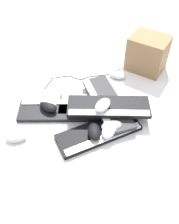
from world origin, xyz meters
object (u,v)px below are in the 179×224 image
keyboard_2 (98,106)px  mouse_2 (48,106)px  keyboard_0 (58,110)px  mouse_3 (117,75)px  cardboard_box (147,53)px  keyboard_1 (99,133)px  mouse_6 (94,132)px  mouse_7 (48,103)px  keyboard_3 (107,103)px  keyboard_4 (109,107)px  mouse_4 (103,105)px  mouse_0 (112,126)px  mouse_1 (109,130)px  mouse_5 (16,137)px

keyboard_2 → mouse_2: 0.28m
keyboard_0 → mouse_3: mouse_3 is taller
cardboard_box → keyboard_1: bearing=57.5°
keyboard_1 → mouse_6: mouse_6 is taller
mouse_7 → cardboard_box: size_ratio=0.47×
keyboard_3 → mouse_6: bearing=68.2°
keyboard_1 → keyboard_0: bearing=-37.6°
keyboard_2 → cardboard_box: 0.50m
keyboard_2 → keyboard_4: (-0.05, 0.07, 0.06)m
keyboard_4 → mouse_7: size_ratio=4.08×
keyboard_0 → keyboard_4: size_ratio=0.99×
mouse_2 → mouse_4: 0.31m
mouse_7 → keyboard_3: bearing=36.1°
mouse_3 → mouse_0: bearing=103.4°
mouse_1 → keyboard_3: bearing=-155.0°
keyboard_2 → cardboard_box: bearing=-134.1°
mouse_5 → cardboard_box: bearing=-144.4°
keyboard_2 → mouse_5: mouse_5 is taller
mouse_0 → mouse_7: same height
mouse_4 → cardboard_box: size_ratio=0.47×
mouse_6 → keyboard_0: bearing=-137.1°
keyboard_0 → mouse_3: size_ratio=4.05×
keyboard_3 → mouse_3: (-0.10, -0.27, -0.02)m
cardboard_box → mouse_2: bearing=31.6°
mouse_4 → mouse_6: 0.15m
mouse_7 → keyboard_2: bearing=37.8°
keyboard_0 → cardboard_box: (-0.57, -0.38, 0.10)m
keyboard_3 → keyboard_4: keyboard_4 is taller
mouse_0 → mouse_1: bearing=46.1°
mouse_2 → mouse_5: mouse_2 is taller
mouse_7 → mouse_6: bearing=-3.5°
keyboard_1 → keyboard_2: (-0.01, -0.19, 0.00)m
mouse_4 → keyboard_0: bearing=110.2°
mouse_7 → mouse_4: bearing=20.8°
mouse_1 → mouse_2: 0.37m
mouse_0 → cardboard_box: 0.61m
mouse_3 → cardboard_box: cardboard_box is taller
keyboard_2 → keyboard_4: keyboard_4 is taller
keyboard_3 → mouse_2: bearing=3.0°
mouse_0 → mouse_3: 0.45m
keyboard_4 → mouse_5: 0.51m
mouse_3 → keyboard_0: bearing=62.5°
keyboard_1 → mouse_7: bearing=-35.3°
mouse_1 → cardboard_box: bearing=179.1°
keyboard_0 → keyboard_2: size_ratio=0.99×
mouse_3 → mouse_5: (0.58, 0.47, 0.00)m
keyboard_1 → keyboard_3: keyboard_3 is taller
mouse_1 → keyboard_1: bearing=-81.0°
mouse_0 → mouse_6: (0.09, 0.03, 0.00)m
keyboard_3 → cardboard_box: size_ratio=2.00×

